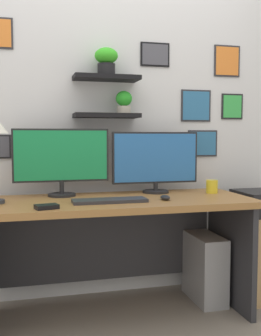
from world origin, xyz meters
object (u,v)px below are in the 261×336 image
at_px(monitor_left, 61,159).
at_px(computer_mouse, 165,198).
at_px(keyboard, 110,201).
at_px(computer_tower_right, 204,267).
at_px(desk, 115,230).
at_px(monitor_right, 155,161).
at_px(coffee_mug, 212,186).
at_px(scissors_tray, 47,207).

xyz_separation_m(monitor_left, computer_mouse, (0.60, -0.33, -0.23)).
bearing_deg(keyboard, computer_tower_right, 17.11).
bearing_deg(keyboard, desk, 67.86).
bearing_deg(monitor_right, monitor_left, -180.00).
height_order(keyboard, coffee_mug, coffee_mug).
distance_m(keyboard, scissors_tray, 0.40).
height_order(monitor_right, computer_mouse, monitor_right).
relative_size(monitor_left, keyboard, 1.41).
distance_m(computer_mouse, scissors_tray, 0.73).
relative_size(keyboard, computer_tower_right, 0.96).
xyz_separation_m(monitor_right, computer_tower_right, (0.33, -0.11, -0.74)).
distance_m(monitor_left, monitor_right, 0.64).
bearing_deg(keyboard, coffee_mug, 15.78).
distance_m(desk, scissors_tray, 0.58).
distance_m(monitor_left, computer_tower_right, 1.24).
height_order(desk, monitor_left, monitor_left).
xyz_separation_m(desk, monitor_right, (0.32, 0.16, 0.43)).
xyz_separation_m(desk, coffee_mug, (0.69, 0.04, 0.25)).
bearing_deg(keyboard, monitor_right, 40.40).
relative_size(monitor_right, coffee_mug, 6.72).
bearing_deg(monitor_left, keyboard, -52.83).
bearing_deg(computer_tower_right, monitor_right, 161.08).
xyz_separation_m(monitor_right, computer_mouse, (-0.04, -0.33, -0.21)).
height_order(monitor_right, computer_tower_right, monitor_right).
bearing_deg(monitor_left, computer_tower_right, -6.58).
bearing_deg(coffee_mug, desk, -176.28).
relative_size(coffee_mug, computer_tower_right, 0.20).
bearing_deg(scissors_tray, computer_mouse, 10.50).
distance_m(monitor_left, scissors_tray, 0.53).
bearing_deg(desk, monitor_left, 153.23).
bearing_deg(monitor_right, keyboard, -139.60).
xyz_separation_m(keyboard, coffee_mug, (0.76, 0.21, 0.04)).
xyz_separation_m(keyboard, computer_mouse, (0.35, 0.00, 0.01)).
height_order(monitor_right, coffee_mug, monitor_right).
bearing_deg(computer_tower_right, coffee_mug, -6.72).
distance_m(monitor_left, keyboard, 0.48).
bearing_deg(scissors_tray, coffee_mug, 17.04).
bearing_deg(desk, monitor_right, 26.78).
xyz_separation_m(computer_mouse, coffee_mug, (0.41, 0.21, 0.03)).
distance_m(desk, keyboard, 0.28).
xyz_separation_m(computer_mouse, scissors_tray, (-0.72, -0.13, -0.00)).
xyz_separation_m(monitor_left, computer_tower_right, (0.97, -0.11, -0.76)).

